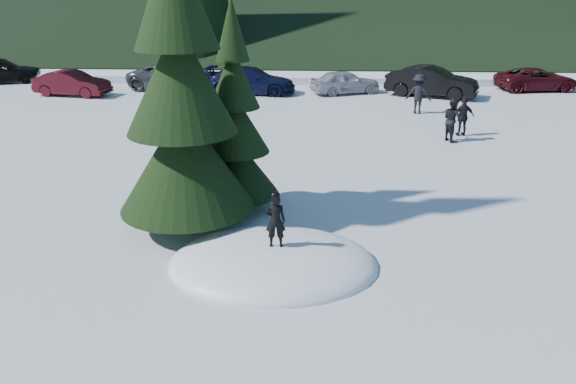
{
  "coord_description": "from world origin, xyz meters",
  "views": [
    {
      "loc": [
        0.87,
        -10.65,
        5.69
      ],
      "look_at": [
        0.24,
        1.5,
        1.1
      ],
      "focal_mm": 35.0,
      "sensor_mm": 36.0,
      "label": 1
    }
  ],
  "objects_px": {
    "spruce_short": "(235,131)",
    "car_6": "(537,79)",
    "spruce_tall": "(181,93)",
    "car_3": "(251,80)",
    "adult_2": "(419,94)",
    "car_4": "(345,82)",
    "car_5": "(432,82)",
    "adult_0": "(452,120)",
    "car_2": "(175,77)",
    "adult_1": "(463,117)",
    "child_skier": "(275,221)",
    "car_1": "(72,83)"
  },
  "relations": [
    {
      "from": "spruce_tall",
      "to": "spruce_short",
      "type": "xyz_separation_m",
      "value": [
        1.0,
        1.4,
        -1.22
      ]
    },
    {
      "from": "spruce_short",
      "to": "car_5",
      "type": "relative_size",
      "value": 1.15
    },
    {
      "from": "spruce_tall",
      "to": "spruce_short",
      "type": "distance_m",
      "value": 2.11
    },
    {
      "from": "car_3",
      "to": "car_4",
      "type": "xyz_separation_m",
      "value": [
        5.06,
        0.19,
        -0.07
      ]
    },
    {
      "from": "spruce_tall",
      "to": "adult_0",
      "type": "bearing_deg",
      "value": 46.04
    },
    {
      "from": "adult_2",
      "to": "car_6",
      "type": "distance_m",
      "value": 9.68
    },
    {
      "from": "car_6",
      "to": "adult_0",
      "type": "bearing_deg",
      "value": 139.13
    },
    {
      "from": "car_6",
      "to": "car_3",
      "type": "bearing_deg",
      "value": 88.1
    },
    {
      "from": "spruce_short",
      "to": "car_2",
      "type": "xyz_separation_m",
      "value": [
        -5.79,
        17.02,
        -1.39
      ]
    },
    {
      "from": "car_3",
      "to": "car_5",
      "type": "relative_size",
      "value": 1.03
    },
    {
      "from": "car_3",
      "to": "car_5",
      "type": "distance_m",
      "value": 9.53
    },
    {
      "from": "adult_0",
      "to": "car_2",
      "type": "xyz_separation_m",
      "value": [
        -12.95,
        9.96,
        -0.1
      ]
    },
    {
      "from": "car_1",
      "to": "child_skier",
      "type": "bearing_deg",
      "value": -137.65
    },
    {
      "from": "spruce_tall",
      "to": "car_1",
      "type": "relative_size",
      "value": 2.17
    },
    {
      "from": "child_skier",
      "to": "car_2",
      "type": "xyz_separation_m",
      "value": [
        -7.05,
        20.29,
        -0.35
      ]
    },
    {
      "from": "child_skier",
      "to": "car_5",
      "type": "distance_m",
      "value": 20.28
    },
    {
      "from": "child_skier",
      "to": "car_4",
      "type": "distance_m",
      "value": 19.81
    },
    {
      "from": "car_6",
      "to": "adult_1",
      "type": "bearing_deg",
      "value": 139.46
    },
    {
      "from": "child_skier",
      "to": "car_6",
      "type": "distance_m",
      "value": 24.79
    },
    {
      "from": "adult_2",
      "to": "car_5",
      "type": "bearing_deg",
      "value": -94.4
    },
    {
      "from": "spruce_short",
      "to": "car_1",
      "type": "relative_size",
      "value": 1.36
    },
    {
      "from": "spruce_tall",
      "to": "car_6",
      "type": "relative_size",
      "value": 1.96
    },
    {
      "from": "adult_2",
      "to": "car_4",
      "type": "relative_size",
      "value": 0.48
    },
    {
      "from": "car_4",
      "to": "adult_2",
      "type": "bearing_deg",
      "value": -168.37
    },
    {
      "from": "car_2",
      "to": "car_4",
      "type": "xyz_separation_m",
      "value": [
        9.35,
        -0.62,
        -0.08
      ]
    },
    {
      "from": "adult_1",
      "to": "car_6",
      "type": "xyz_separation_m",
      "value": [
        6.4,
        10.06,
        -0.14
      ]
    },
    {
      "from": "adult_1",
      "to": "car_4",
      "type": "height_order",
      "value": "adult_1"
    },
    {
      "from": "car_3",
      "to": "adult_1",
      "type": "bearing_deg",
      "value": -124.26
    },
    {
      "from": "spruce_short",
      "to": "adult_2",
      "type": "distance_m",
      "value": 13.58
    },
    {
      "from": "adult_0",
      "to": "car_4",
      "type": "height_order",
      "value": "adult_0"
    },
    {
      "from": "child_skier",
      "to": "spruce_tall",
      "type": "bearing_deg",
      "value": -43.13
    },
    {
      "from": "car_5",
      "to": "car_6",
      "type": "xyz_separation_m",
      "value": [
        6.12,
        2.06,
        -0.16
      ]
    },
    {
      "from": "spruce_short",
      "to": "car_2",
      "type": "distance_m",
      "value": 18.03
    },
    {
      "from": "child_skier",
      "to": "car_1",
      "type": "height_order",
      "value": "child_skier"
    },
    {
      "from": "adult_1",
      "to": "car_6",
      "type": "bearing_deg",
      "value": -133.31
    },
    {
      "from": "adult_1",
      "to": "adult_2",
      "type": "bearing_deg",
      "value": -85.42
    },
    {
      "from": "spruce_tall",
      "to": "car_3",
      "type": "height_order",
      "value": "spruce_tall"
    },
    {
      "from": "car_2",
      "to": "car_4",
      "type": "relative_size",
      "value": 1.39
    },
    {
      "from": "adult_1",
      "to": "adult_2",
      "type": "height_order",
      "value": "adult_2"
    },
    {
      "from": "spruce_tall",
      "to": "car_3",
      "type": "relative_size",
      "value": 1.79
    },
    {
      "from": "car_4",
      "to": "car_3",
      "type": "bearing_deg",
      "value": 69.91
    },
    {
      "from": "adult_1",
      "to": "car_4",
      "type": "xyz_separation_m",
      "value": [
        -4.19,
        8.55,
        -0.12
      ]
    },
    {
      "from": "car_4",
      "to": "car_5",
      "type": "height_order",
      "value": "car_5"
    },
    {
      "from": "spruce_short",
      "to": "car_6",
      "type": "xyz_separation_m",
      "value": [
        14.15,
        17.91,
        -1.49
      ]
    },
    {
      "from": "adult_1",
      "to": "car_4",
      "type": "distance_m",
      "value": 9.52
    },
    {
      "from": "child_skier",
      "to": "car_4",
      "type": "xyz_separation_m",
      "value": [
        2.3,
        19.67,
        -0.43
      ]
    },
    {
      "from": "child_skier",
      "to": "adult_2",
      "type": "bearing_deg",
      "value": -113.3
    },
    {
      "from": "adult_1",
      "to": "car_4",
      "type": "relative_size",
      "value": 0.41
    },
    {
      "from": "child_skier",
      "to": "car_3",
      "type": "relative_size",
      "value": 0.24
    },
    {
      "from": "spruce_tall",
      "to": "child_skier",
      "type": "relative_size",
      "value": 7.46
    }
  ]
}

